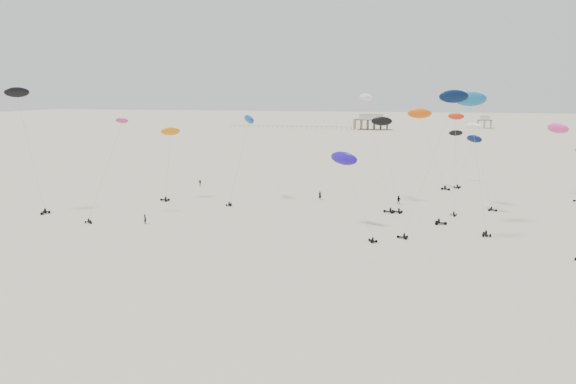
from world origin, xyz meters
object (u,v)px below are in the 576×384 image
(pavilion_small, at_px, (484,123))
(rig_8, at_px, (374,134))
(pavilion_main, at_px, (371,123))
(rig_0, at_px, (24,122))
(spectator_0, at_px, (145,224))

(pavilion_small, distance_m, rig_8, 268.80)
(pavilion_main, distance_m, pavilion_small, 76.16)
(pavilion_main, relative_size, pavilion_small, 2.33)
(pavilion_main, height_order, rig_0, rig_0)
(rig_0, relative_size, spectator_0, 12.01)
(pavilion_small, bearing_deg, rig_0, -111.68)
(rig_0, xyz_separation_m, spectator_0, (27.54, -4.53, -17.82))
(pavilion_small, relative_size, rig_8, 0.36)
(pavilion_main, distance_m, rig_8, 235.45)
(pavilion_small, xyz_separation_m, rig_8, (-48.23, -264.19, 11.49))
(rig_8, xyz_separation_m, spectator_0, (-38.53, -27.90, -14.97))
(pavilion_small, height_order, rig_8, rig_8)
(rig_0, bearing_deg, rig_8, -160.62)
(rig_0, distance_m, rig_8, 70.14)
(pavilion_main, relative_size, spectator_0, 10.21)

